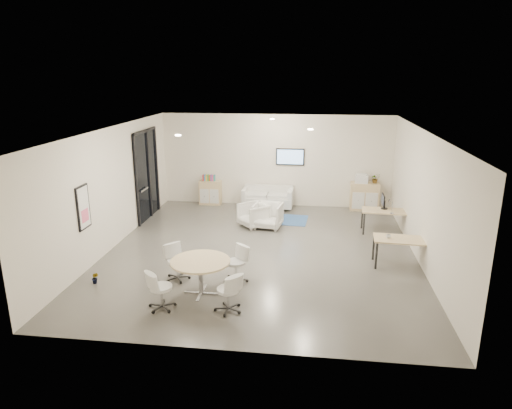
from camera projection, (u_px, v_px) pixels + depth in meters
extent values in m
cube|color=#4D4A46|center=(261.00, 266.00, 12.18)|extent=(8.00, 9.00, 0.80)
cube|color=white|center=(261.00, 114.00, 11.06)|extent=(8.00, 9.00, 0.80)
cube|color=silver|center=(277.00, 159.00, 16.29)|extent=(8.00, 0.80, 3.20)
cube|color=silver|center=(224.00, 275.00, 6.95)|extent=(8.00, 0.80, 3.20)
cube|color=silver|center=(97.00, 188.00, 12.15)|extent=(0.80, 9.00, 3.20)
cube|color=silver|center=(440.00, 199.00, 11.09)|extent=(0.80, 9.00, 3.20)
cube|color=black|center=(147.00, 175.00, 14.53)|extent=(0.02, 1.90, 2.85)
cube|color=black|center=(144.00, 131.00, 14.14)|extent=(0.06, 1.90, 0.08)
cube|color=black|center=(137.00, 181.00, 13.66)|extent=(0.06, 0.08, 2.85)
cube|color=black|center=(157.00, 169.00, 15.39)|extent=(0.06, 0.08, 2.85)
cube|color=black|center=(149.00, 174.00, 14.67)|extent=(0.06, 0.07, 2.85)
cube|color=#B2B2B7|center=(144.00, 190.00, 14.20)|extent=(0.04, 0.60, 0.05)
cube|color=black|center=(83.00, 207.00, 10.59)|extent=(0.04, 0.54, 1.04)
cube|color=white|center=(84.00, 207.00, 10.59)|extent=(0.01, 0.46, 0.96)
cube|color=#EE6086|center=(85.00, 216.00, 10.64)|extent=(0.01, 0.32, 0.30)
cube|color=black|center=(290.00, 157.00, 15.77)|extent=(0.98, 0.05, 0.58)
cube|color=#93C3FF|center=(290.00, 157.00, 15.74)|extent=(0.90, 0.01, 0.50)
cylinder|color=#FFEAC6|center=(178.00, 135.00, 10.44)|extent=(0.14, 0.14, 0.03)
cylinder|color=#FFEAC6|center=(310.00, 129.00, 11.51)|extent=(0.14, 0.14, 0.03)
cylinder|color=#FFEAC6|center=(272.00, 119.00, 14.04)|extent=(0.14, 0.14, 0.03)
cube|color=#D8BD82|center=(210.00, 192.00, 16.30)|extent=(0.76, 0.38, 0.86)
cube|color=silver|center=(204.00, 196.00, 16.16)|extent=(0.32, 0.02, 0.52)
cube|color=silver|center=(214.00, 196.00, 16.12)|extent=(0.32, 0.02, 0.52)
cube|color=#D8BD82|center=(364.00, 196.00, 15.60)|extent=(0.96, 0.45, 0.96)
cube|color=silver|center=(358.00, 201.00, 15.44)|extent=(0.40, 0.02, 0.57)
cube|color=silver|center=(371.00, 201.00, 15.38)|extent=(0.40, 0.02, 0.57)
cube|color=red|center=(203.00, 178.00, 16.18)|extent=(0.04, 0.14, 0.22)
cube|color=#337FCC|center=(205.00, 178.00, 16.17)|extent=(0.04, 0.14, 0.22)
cube|color=gold|center=(207.00, 178.00, 16.17)|extent=(0.04, 0.14, 0.22)
cube|color=#4CB24C|center=(208.00, 178.00, 16.16)|extent=(0.04, 0.14, 0.22)
cube|color=#CC6619|center=(210.00, 178.00, 16.15)|extent=(0.04, 0.14, 0.22)
cube|color=purple|center=(211.00, 178.00, 16.15)|extent=(0.04, 0.14, 0.22)
cube|color=#E54C7F|center=(213.00, 178.00, 16.14)|extent=(0.04, 0.14, 0.22)
cube|color=teal|center=(214.00, 178.00, 16.13)|extent=(0.04, 0.14, 0.22)
cube|color=white|center=(362.00, 179.00, 15.45)|extent=(0.48, 0.41, 0.26)
cube|color=white|center=(362.00, 175.00, 15.41)|extent=(0.36, 0.31, 0.05)
cube|color=silver|center=(268.00, 201.00, 15.84)|extent=(1.74, 0.90, 0.32)
cube|color=silver|center=(269.00, 189.00, 16.07)|extent=(1.72, 0.24, 0.32)
cube|color=silver|center=(246.00, 196.00, 15.89)|extent=(0.17, 0.86, 0.64)
cube|color=silver|center=(290.00, 197.00, 15.71)|extent=(0.17, 0.86, 0.64)
cube|color=navy|center=(280.00, 219.00, 14.70)|extent=(1.78, 1.25, 0.01)
imported|color=silver|center=(253.00, 214.00, 13.96)|extent=(1.04, 1.05, 0.79)
imported|color=silver|center=(268.00, 214.00, 13.83)|extent=(0.92, 0.88, 0.84)
cube|color=#D8BD82|center=(385.00, 211.00, 13.35)|extent=(1.35, 0.75, 0.04)
cube|color=black|center=(364.00, 224.00, 13.25)|extent=(0.05, 0.05, 0.64)
cube|color=black|center=(407.00, 226.00, 13.11)|extent=(0.05, 0.05, 0.64)
cube|color=black|center=(362.00, 218.00, 13.79)|extent=(0.05, 0.05, 0.64)
cube|color=black|center=(403.00, 220.00, 13.64)|extent=(0.05, 0.05, 0.64)
cube|color=#D8BD82|center=(402.00, 240.00, 11.03)|extent=(1.37, 0.75, 0.04)
cube|color=black|center=(376.00, 256.00, 10.93)|extent=(0.05, 0.05, 0.66)
cube|color=black|center=(430.00, 259.00, 10.78)|extent=(0.05, 0.05, 0.66)
cube|color=black|center=(373.00, 247.00, 11.47)|extent=(0.05, 0.05, 0.66)
cube|color=black|center=(424.00, 250.00, 11.32)|extent=(0.05, 0.05, 0.66)
cylinder|color=black|center=(384.00, 208.00, 13.49)|extent=(0.20, 0.20, 0.02)
cube|color=black|center=(384.00, 205.00, 13.45)|extent=(0.04, 0.03, 0.24)
cube|color=black|center=(383.00, 200.00, 13.42)|extent=(0.03, 0.50, 0.32)
cylinder|color=#D8BD82|center=(200.00, 261.00, 9.57)|extent=(1.26, 1.26, 0.04)
cylinder|color=#B2B2B7|center=(201.00, 278.00, 9.68)|extent=(0.10, 0.10, 0.73)
cube|color=#B2B2B7|center=(201.00, 293.00, 9.77)|extent=(0.74, 0.06, 0.03)
cube|color=#B2B2B7|center=(201.00, 293.00, 9.77)|extent=(0.06, 0.74, 0.03)
imported|color=#3F7F3F|center=(375.00, 179.00, 15.39)|extent=(0.35, 0.37, 0.25)
imported|color=#3F7F3F|center=(95.00, 281.00, 10.23)|extent=(0.17, 0.28, 0.12)
imported|color=white|center=(388.00, 236.00, 11.06)|extent=(0.12, 0.09, 0.11)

